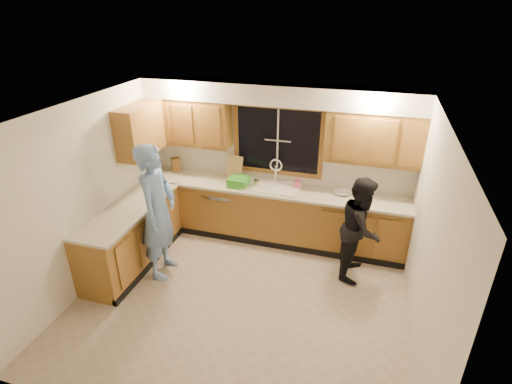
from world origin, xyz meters
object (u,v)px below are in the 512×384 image
sink (272,190)px  woman (361,228)px  stove (108,258)px  dish_crate (239,182)px  soap_bottle (298,183)px  bowl (342,193)px  man (158,212)px  dishwasher (223,209)px  knife_block (176,165)px

sink → woman: (1.41, -0.57, -0.12)m
stove → sink: bearing=45.4°
dish_crate → woman: bearing=-13.7°
soap_bottle → bowl: 0.69m
man → woman: 2.79m
dishwasher → stove: (-0.95, -1.81, 0.04)m
man → dish_crate: size_ratio=6.42×
bowl → man: bearing=-149.5°
stove → knife_block: bearing=88.5°
stove → knife_block: knife_block is taller
woman → man: bearing=112.7°
sink → stove: sink is taller
man → soap_bottle: bearing=-55.7°
bowl → soap_bottle: bearing=179.6°
woman → knife_block: woman is taller
stove → woman: size_ratio=0.60×
woman → soap_bottle: woman is taller
soap_bottle → sink: bearing=-172.1°
dish_crate → stove: bearing=-126.5°
dishwasher → knife_block: 1.11m
soap_bottle → man: bearing=-140.2°
knife_block → soap_bottle: size_ratio=1.19×
bowl → stove: bearing=-146.9°
sink → soap_bottle: (0.39, 0.05, 0.16)m
dish_crate → bowl: size_ratio=1.37×
sink → bowl: 1.08m
sink → woman: 1.53m
man → dish_crate: man is taller
knife_block → dish_crate: bearing=-49.7°
sink → soap_bottle: sink is taller
sink → man: bearing=-133.6°
soap_bottle → dish_crate: bearing=-170.2°
man → woman: bearing=-79.8°
knife_block → dish_crate: knife_block is taller
man → sink: bearing=-49.2°
sink → dish_crate: bearing=-168.8°
dish_crate → bowl: bearing=5.5°
man → soap_bottle: size_ratio=9.75×
woman → knife_block: bearing=83.9°
man → soap_bottle: man is taller
stove → man: 0.90m
stove → soap_bottle: bearing=40.6°
man → dish_crate: bearing=-36.7°
knife_block → bowl: knife_block is taller
sink → knife_block: bearing=174.9°
dish_crate → bowl: dish_crate is taller
woman → soap_bottle: bearing=65.2°
man → bowl: size_ratio=8.82×
stove → knife_block: size_ratio=3.78×
sink → dishwasher: 0.96m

